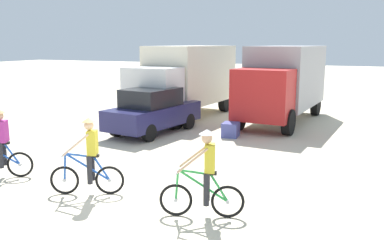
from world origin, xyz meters
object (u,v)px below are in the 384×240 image
object	(u,v)px
box_truck_cream_rv	(186,78)
sedan_parked	(153,111)
cyclist_orange_shirt	(0,146)
cyclist_near_camera	(205,177)
box_truck_grey_hauler	(283,80)
supply_crate	(231,130)
cyclist_cowboy_hat	(89,159)

from	to	relation	value
box_truck_cream_rv	sedan_parked	world-z (taller)	box_truck_cream_rv
cyclist_orange_shirt	cyclist_near_camera	distance (m)	5.79
box_truck_grey_hauler	cyclist_near_camera	distance (m)	11.14
box_truck_grey_hauler	supply_crate	world-z (taller)	box_truck_grey_hauler
box_truck_grey_hauler	cyclist_orange_shirt	size ratio (longest dim) A/B	3.81
box_truck_cream_rv	cyclist_cowboy_hat	xyz separation A→B (m)	(2.10, -10.26, -1.03)
sedan_parked	cyclist_cowboy_hat	xyz separation A→B (m)	(1.83, -6.47, -0.04)
sedan_parked	cyclist_near_camera	bearing A→B (deg)	-54.27
cyclist_orange_shirt	supply_crate	size ratio (longest dim) A/B	2.69
box_truck_grey_hauler	cyclist_near_camera	world-z (taller)	box_truck_grey_hauler
box_truck_grey_hauler	cyclist_cowboy_hat	xyz separation A→B (m)	(-2.35, -10.95, -1.03)
cyclist_near_camera	sedan_parked	bearing A→B (deg)	125.73
cyclist_orange_shirt	cyclist_near_camera	size ratio (longest dim) A/B	1.00
supply_crate	box_truck_grey_hauler	bearing A→B (deg)	73.52
cyclist_orange_shirt	cyclist_near_camera	xyz separation A→B (m)	(5.78, -0.22, 0.00)
box_truck_cream_rv	supply_crate	size ratio (longest dim) A/B	10.25
cyclist_orange_shirt	box_truck_cream_rv	bearing A→B (deg)	85.73
box_truck_cream_rv	cyclist_orange_shirt	size ratio (longest dim) A/B	3.81
cyclist_near_camera	box_truck_cream_rv	bearing A→B (deg)	115.79
box_truck_cream_rv	cyclist_cowboy_hat	distance (m)	10.52
box_truck_cream_rv	cyclist_near_camera	size ratio (longest dim) A/B	3.81
cyclist_near_camera	supply_crate	world-z (taller)	cyclist_near_camera
cyclist_near_camera	supply_crate	bearing A→B (deg)	103.72
box_truck_grey_hauler	sedan_parked	bearing A→B (deg)	-133.01
box_truck_grey_hauler	cyclist_near_camera	size ratio (longest dim) A/B	3.81
sedan_parked	supply_crate	world-z (taller)	sedan_parked
cyclist_orange_shirt	box_truck_grey_hauler	bearing A→B (deg)	64.39
supply_crate	sedan_parked	bearing A→B (deg)	-170.00
cyclist_cowboy_hat	cyclist_near_camera	world-z (taller)	same
sedan_parked	cyclist_near_camera	world-z (taller)	cyclist_near_camera
cyclist_cowboy_hat	cyclist_orange_shirt	bearing A→B (deg)	178.29
box_truck_cream_rv	cyclist_cowboy_hat	world-z (taller)	box_truck_cream_rv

